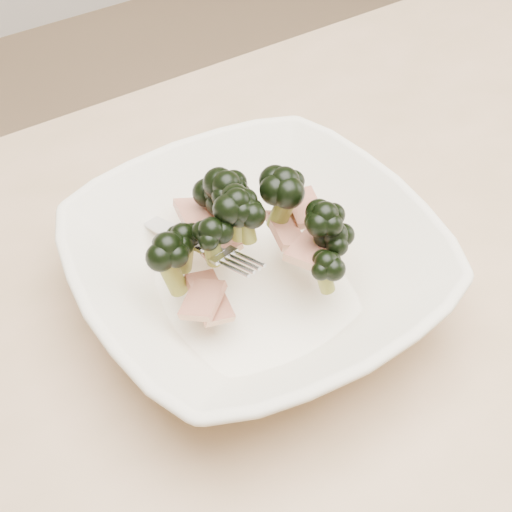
# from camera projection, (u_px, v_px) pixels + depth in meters

# --- Properties ---
(dining_table) EXTENTS (1.20, 0.80, 0.75)m
(dining_table) POSITION_uv_depth(u_px,v_px,m) (371.00, 363.00, 0.69)
(dining_table) COLOR tan
(dining_table) RESTS_ON ground
(broccoli_dish) EXTENTS (0.30, 0.30, 0.12)m
(broccoli_dish) POSITION_uv_depth(u_px,v_px,m) (255.00, 262.00, 0.59)
(broccoli_dish) COLOR white
(broccoli_dish) RESTS_ON dining_table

